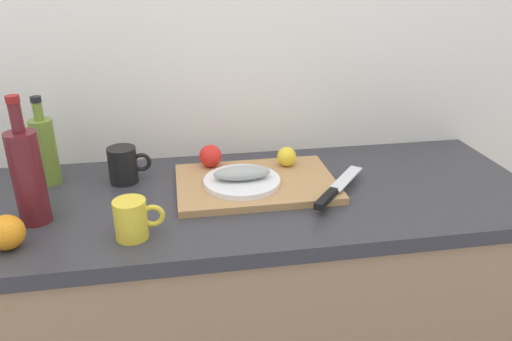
{
  "coord_description": "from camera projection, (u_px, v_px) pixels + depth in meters",
  "views": [
    {
      "loc": [
        0.01,
        -1.2,
        1.5
      ],
      "look_at": [
        0.22,
        0.04,
        0.95
      ],
      "focal_mm": 34.54,
      "sensor_mm": 36.0,
      "label": 1
    }
  ],
  "objects": [
    {
      "name": "orange_0",
      "position": [
        6.0,
        232.0,
        1.09
      ],
      "size": [
        0.08,
        0.08,
        0.08
      ],
      "primitive_type": "sphere",
      "color": "orange",
      "rests_on": "kitchen_counter"
    },
    {
      "name": "tomato_0",
      "position": [
        210.0,
        156.0,
        1.46
      ],
      "size": [
        0.07,
        0.07,
        0.07
      ],
      "primitive_type": "sphere",
      "color": "red",
      "rests_on": "cutting_board"
    },
    {
      "name": "cutting_board",
      "position": [
        256.0,
        183.0,
        1.39
      ],
      "size": [
        0.44,
        0.3,
        0.02
      ],
      "primitive_type": "cube",
      "color": "tan",
      "rests_on": "kitchen_counter"
    },
    {
      "name": "back_wall",
      "position": [
        167.0,
        46.0,
        1.48
      ],
      "size": [
        3.2,
        0.05,
        2.5
      ],
      "primitive_type": "cube",
      "color": "white",
      "rests_on": "ground_plane"
    },
    {
      "name": "olive_oil_bottle",
      "position": [
        45.0,
        150.0,
        1.38
      ],
      "size": [
        0.06,
        0.06,
        0.26
      ],
      "color": "olive",
      "rests_on": "kitchen_counter"
    },
    {
      "name": "fish_fillet",
      "position": [
        242.0,
        173.0,
        1.35
      ],
      "size": [
        0.16,
        0.07,
        0.04
      ],
      "primitive_type": "ellipsoid",
      "color": "#999E99",
      "rests_on": "white_plate"
    },
    {
      "name": "wine_bottle",
      "position": [
        28.0,
        175.0,
        1.16
      ],
      "size": [
        0.07,
        0.07,
        0.32
      ],
      "color": "#59191E",
      "rests_on": "kitchen_counter"
    },
    {
      "name": "white_plate",
      "position": [
        242.0,
        181.0,
        1.36
      ],
      "size": [
        0.21,
        0.21,
        0.01
      ],
      "primitive_type": "cylinder",
      "color": "white",
      "rests_on": "cutting_board"
    },
    {
      "name": "coffee_mug_2",
      "position": [
        124.0,
        165.0,
        1.4
      ],
      "size": [
        0.12,
        0.08,
        0.1
      ],
      "color": "black",
      "rests_on": "kitchen_counter"
    },
    {
      "name": "kitchen_counter",
      "position": [
        187.0,
        329.0,
        1.51
      ],
      "size": [
        2.0,
        0.6,
        0.9
      ],
      "color": "#9E7A56",
      "rests_on": "ground_plane"
    },
    {
      "name": "coffee_mug_1",
      "position": [
        132.0,
        219.0,
        1.13
      ],
      "size": [
        0.12,
        0.08,
        0.09
      ],
      "color": "yellow",
      "rests_on": "kitchen_counter"
    },
    {
      "name": "lemon_0",
      "position": [
        287.0,
        157.0,
        1.47
      ],
      "size": [
        0.06,
        0.06,
        0.06
      ],
      "primitive_type": "sphere",
      "color": "yellow",
      "rests_on": "cutting_board"
    },
    {
      "name": "chef_knife",
      "position": [
        334.0,
        191.0,
        1.3
      ],
      "size": [
        0.21,
        0.24,
        0.02
      ],
      "rotation": [
        0.0,
        0.0,
        0.88
      ],
      "color": "silver",
      "rests_on": "cutting_board"
    }
  ]
}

